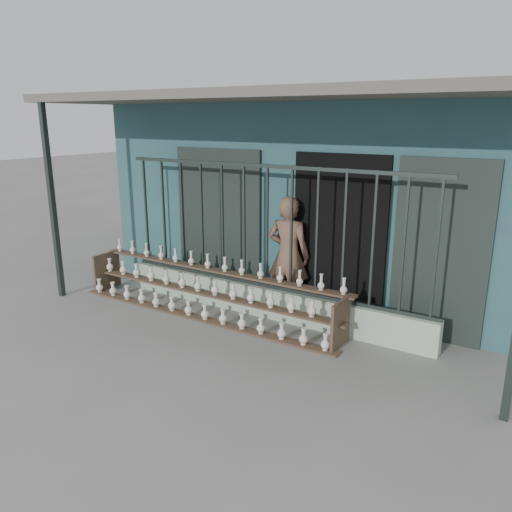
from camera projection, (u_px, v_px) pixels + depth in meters
The scene contains 6 objects.
ground at pixel (215, 348), 6.42m from camera, with size 60.00×60.00×0.00m, color slate.
workshop_building at pixel (346, 186), 9.44m from camera, with size 7.40×6.60×3.21m.
parapet_wall at pixel (267, 301), 7.42m from camera, with size 5.00×0.20×0.45m, color #B4CBAE.
security_fence at pixel (267, 228), 7.12m from camera, with size 5.00×0.04×1.80m.
shelf_rack at pixel (206, 291), 7.46m from camera, with size 4.50×0.68×0.85m.
elderly_woman at pixel (288, 255), 7.42m from camera, with size 0.65×0.43×1.78m, color brown.
Camera 1 is at (3.55, -4.70, 2.87)m, focal length 35.00 mm.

